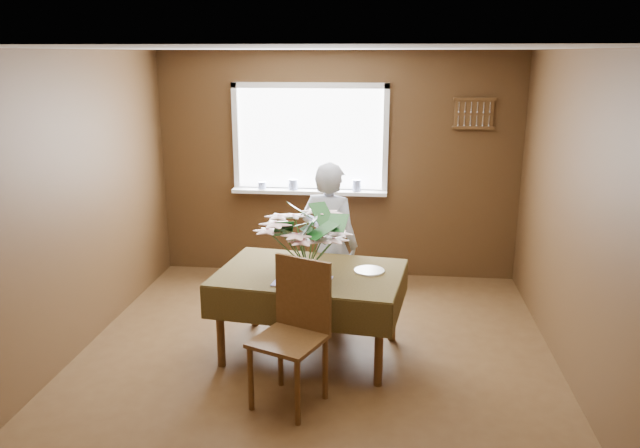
# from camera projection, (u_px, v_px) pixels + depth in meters

# --- Properties ---
(floor) EXTENTS (4.50, 4.50, 0.00)m
(floor) POSITION_uv_depth(u_px,v_px,m) (313.00, 365.00, 5.10)
(floor) COLOR #4D331A
(floor) RESTS_ON ground
(ceiling) EXTENTS (4.50, 4.50, 0.00)m
(ceiling) POSITION_uv_depth(u_px,v_px,m) (311.00, 48.00, 4.43)
(ceiling) COLOR white
(ceiling) RESTS_ON wall_back
(wall_back) EXTENTS (4.00, 0.00, 4.00)m
(wall_back) POSITION_uv_depth(u_px,v_px,m) (337.00, 166.00, 6.92)
(wall_back) COLOR brown
(wall_back) RESTS_ON floor
(wall_front) EXTENTS (4.00, 0.00, 4.00)m
(wall_front) POSITION_uv_depth(u_px,v_px,m) (246.00, 354.00, 2.61)
(wall_front) COLOR brown
(wall_front) RESTS_ON floor
(wall_left) EXTENTS (0.00, 4.50, 4.50)m
(wall_left) POSITION_uv_depth(u_px,v_px,m) (64.00, 211.00, 4.98)
(wall_left) COLOR brown
(wall_left) RESTS_ON floor
(wall_right) EXTENTS (0.00, 4.50, 4.50)m
(wall_right) POSITION_uv_depth(u_px,v_px,m) (583.00, 226.00, 4.55)
(wall_right) COLOR brown
(wall_right) RESTS_ON floor
(window_assembly) EXTENTS (1.72, 0.20, 1.22)m
(window_assembly) POSITION_uv_depth(u_px,v_px,m) (310.00, 157.00, 6.88)
(window_assembly) COLOR white
(window_assembly) RESTS_ON wall_back
(spoon_rack) EXTENTS (0.44, 0.05, 0.33)m
(spoon_rack) POSITION_uv_depth(u_px,v_px,m) (474.00, 113.00, 6.57)
(spoon_rack) COLOR brown
(spoon_rack) RESTS_ON wall_back
(dining_table) EXTENTS (1.63, 1.21, 0.74)m
(dining_table) POSITION_uv_depth(u_px,v_px,m) (310.00, 281.00, 5.15)
(dining_table) COLOR brown
(dining_table) RESTS_ON floor
(chair_far) EXTENTS (0.43, 0.44, 0.90)m
(chair_far) POSITION_uv_depth(u_px,v_px,m) (328.00, 268.00, 5.91)
(chair_far) COLOR brown
(chair_far) RESTS_ON floor
(chair_near) EXTENTS (0.59, 0.59, 1.06)m
(chair_near) POSITION_uv_depth(u_px,v_px,m) (295.00, 327.00, 4.47)
(chair_near) COLOR brown
(chair_near) RESTS_ON floor
(seated_woman) EXTENTS (0.64, 0.52, 1.53)m
(seated_woman) POSITION_uv_depth(u_px,v_px,m) (329.00, 243.00, 5.77)
(seated_woman) COLOR white
(seated_woman) RESTS_ON floor
(flower_bouquet) EXTENTS (0.63, 0.63, 0.54)m
(flower_bouquet) POSITION_uv_depth(u_px,v_px,m) (308.00, 238.00, 4.82)
(flower_bouquet) COLOR white
(flower_bouquet) RESTS_ON dining_table
(side_plate) EXTENTS (0.33, 0.33, 0.01)m
(side_plate) POSITION_uv_depth(u_px,v_px,m) (369.00, 271.00, 5.13)
(side_plate) COLOR white
(side_plate) RESTS_ON dining_table
(table_knife) EXTENTS (0.05, 0.22, 0.00)m
(table_knife) POSITION_uv_depth(u_px,v_px,m) (316.00, 281.00, 4.89)
(table_knife) COLOR silver
(table_knife) RESTS_ON dining_table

